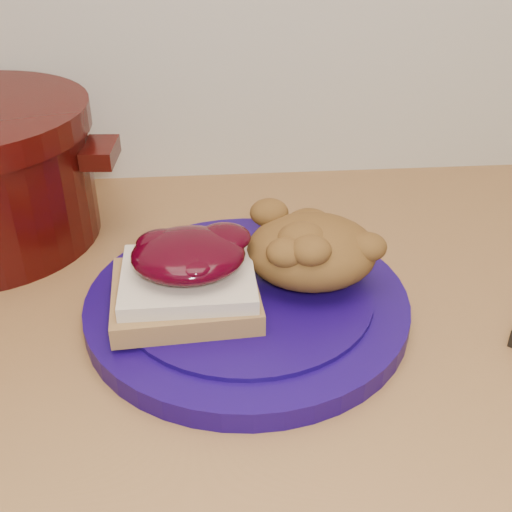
{
  "coord_description": "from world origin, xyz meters",
  "views": [
    {
      "loc": [
        -0.06,
        1.01,
        1.26
      ],
      "look_at": [
        -0.01,
        1.51,
        0.95
      ],
      "focal_mm": 45.0,
      "sensor_mm": 36.0,
      "label": 1
    }
  ],
  "objects": [
    {
      "name": "stuffing_mound",
      "position": [
        0.04,
        1.51,
        0.95
      ],
      "size": [
        0.13,
        0.11,
        0.06
      ],
      "primitive_type": "ellipsoid",
      "rotation": [
        0.0,
        0.0,
        -0.04
      ],
      "color": "brown",
      "rests_on": "plate"
    },
    {
      "name": "plate",
      "position": [
        -0.02,
        1.49,
        0.91
      ],
      "size": [
        0.31,
        0.31,
        0.02
      ],
      "primitive_type": "cylinder",
      "rotation": [
        0.0,
        0.0,
        -0.04
      ],
      "color": "#14054F",
      "rests_on": "wood_countertop"
    },
    {
      "name": "sandwich",
      "position": [
        -0.08,
        1.48,
        0.95
      ],
      "size": [
        0.13,
        0.12,
        0.06
      ],
      "rotation": [
        0.0,
        0.0,
        -0.04
      ],
      "color": "olive",
      "rests_on": "plate"
    }
  ]
}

